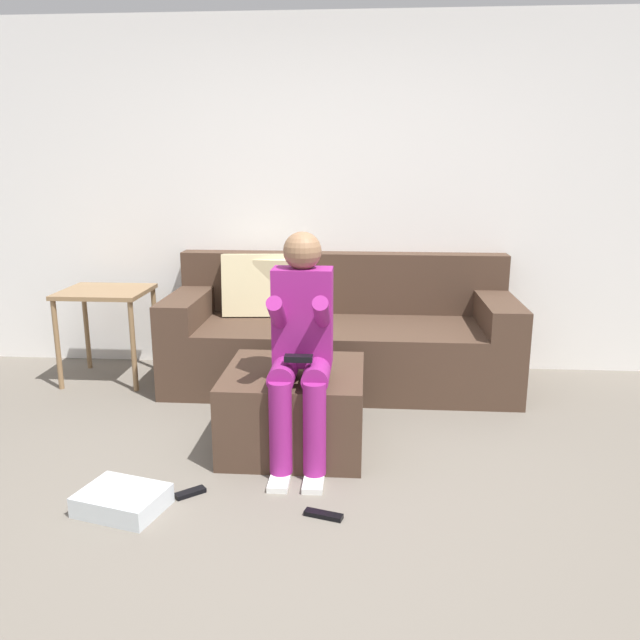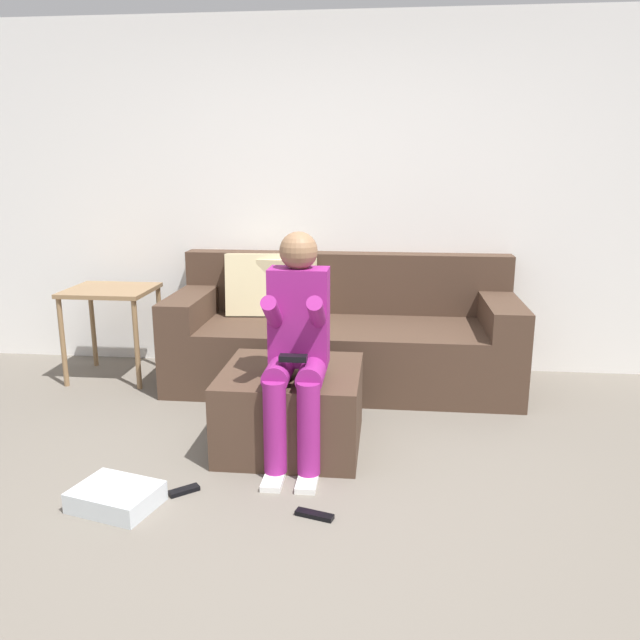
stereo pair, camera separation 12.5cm
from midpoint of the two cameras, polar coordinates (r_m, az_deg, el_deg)
The scene contains 9 objects.
ground_plane at distance 2.92m, azimuth -3.98°, elevation -18.42°, with size 7.31×7.31×0.00m, color #6B6359.
wall_back at distance 4.87m, azimuth -0.15°, elevation 10.86°, with size 5.62×0.10×2.59m, color white.
couch_sectional at distance 4.58m, azimuth 0.80°, elevation -1.58°, with size 2.42×0.91×0.91m.
ottoman at distance 3.60m, azimuth -3.30°, elevation -7.86°, with size 0.76×0.74×0.45m, color #473326.
person_seated at distance 3.27m, azimuth -2.81°, elevation -2.05°, with size 0.31×0.56×1.22m.
storage_bin at distance 3.20m, azimuth -18.39°, elevation -15.07°, with size 0.37×0.28×0.10m, color silver.
side_table at distance 4.84m, azimuth -19.32°, elevation 1.40°, with size 0.60×0.53×0.67m.
remote_near_ottoman at distance 3.01m, azimuth -0.93°, elevation -17.05°, with size 0.18×0.05×0.02m, color black.
remote_by_storage_bin at distance 3.25m, azimuth -12.65°, elevation -14.86°, with size 0.15×0.05×0.02m, color black.
Camera 1 is at (0.31, -2.44, 1.57)m, focal length 35.75 mm.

